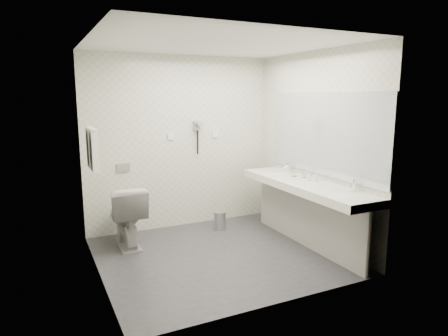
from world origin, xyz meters
TOP-DOWN VIEW (x-y plane):
  - floor at (0.00, 0.00)m, footprint 2.80×2.80m
  - ceiling at (0.00, 0.00)m, footprint 2.80×2.80m
  - wall_back at (0.00, 1.30)m, footprint 2.80×0.00m
  - wall_front at (0.00, -1.30)m, footprint 2.80×0.00m
  - wall_left at (-1.40, 0.00)m, footprint 0.00×2.60m
  - wall_right at (1.40, 0.00)m, footprint 0.00×2.60m
  - vanity_counter at (1.12, -0.20)m, footprint 0.55×2.20m
  - vanity_panel at (1.15, -0.20)m, footprint 0.03×2.15m
  - vanity_post_near at (1.18, -1.24)m, footprint 0.06×0.06m
  - vanity_post_far at (1.18, 0.84)m, footprint 0.06×0.06m
  - mirror at (1.39, -0.20)m, footprint 0.02×2.20m
  - basin_near at (1.12, -0.85)m, footprint 0.40×0.31m
  - basin_far at (1.12, 0.45)m, footprint 0.40×0.31m
  - faucet_near at (1.32, -0.85)m, footprint 0.04×0.04m
  - faucet_far at (1.32, 0.45)m, footprint 0.04×0.04m
  - soap_bottle_a at (1.27, -0.22)m, footprint 0.07×0.07m
  - soap_bottle_c at (1.22, -0.16)m, footprint 0.05×0.05m
  - glass_left at (1.29, 0.04)m, footprint 0.06×0.06m
  - glass_right at (1.20, 0.16)m, footprint 0.07×0.07m
  - toilet at (-0.93, 0.82)m, footprint 0.48×0.81m
  - flush_plate at (-0.85, 1.29)m, footprint 0.18×0.02m
  - pedal_bin at (0.42, 0.86)m, footprint 0.20×0.20m
  - bin_lid at (0.42, 0.86)m, footprint 0.18×0.18m
  - towel_rail at (-1.35, 0.55)m, footprint 0.02×0.62m
  - towel_near at (-1.34, 0.41)m, footprint 0.07×0.24m
  - towel_far at (-1.34, 0.69)m, footprint 0.07×0.24m
  - dryer_cradle at (0.25, 1.27)m, footprint 0.10×0.04m
  - dryer_barrel at (0.25, 1.20)m, footprint 0.08×0.14m
  - dryer_cord at (0.25, 1.26)m, footprint 0.02×0.02m
  - switch_plate_a at (-0.15, 1.29)m, footprint 0.09×0.02m
  - switch_plate_b at (0.55, 1.29)m, footprint 0.09×0.02m

SIDE VIEW (x-z plane):
  - floor at x=0.00m, z-range 0.00..0.00m
  - pedal_bin at x=0.42m, z-range 0.00..0.25m
  - bin_lid at x=0.42m, z-range 0.25..0.27m
  - vanity_panel at x=1.15m, z-range 0.00..0.75m
  - vanity_post_near at x=1.18m, z-range 0.00..0.75m
  - vanity_post_far at x=1.18m, z-range 0.00..0.75m
  - toilet at x=-0.93m, z-range 0.00..0.80m
  - vanity_counter at x=1.12m, z-range 0.75..0.85m
  - basin_near at x=1.12m, z-range 0.81..0.86m
  - basin_far at x=1.12m, z-range 0.81..0.86m
  - glass_left at x=1.29m, z-range 0.85..0.95m
  - soap_bottle_c at x=1.22m, z-range 0.85..0.96m
  - soap_bottle_a at x=1.27m, z-range 0.85..0.97m
  - glass_right at x=1.20m, z-range 0.85..0.97m
  - faucet_near at x=1.32m, z-range 0.85..1.00m
  - faucet_far at x=1.32m, z-range 0.85..1.00m
  - flush_plate at x=-0.85m, z-range 0.89..1.01m
  - wall_back at x=0.00m, z-range -0.15..2.65m
  - wall_front at x=0.00m, z-range -0.15..2.65m
  - wall_left at x=-1.40m, z-range -0.05..2.55m
  - wall_right at x=1.40m, z-range -0.05..2.55m
  - dryer_cord at x=0.25m, z-range 1.07..1.43m
  - towel_near at x=-1.34m, z-range 1.09..1.57m
  - towel_far at x=-1.34m, z-range 1.09..1.57m
  - switch_plate_a at x=-0.15m, z-range 1.31..1.40m
  - switch_plate_b at x=0.55m, z-range 1.31..1.40m
  - mirror at x=1.39m, z-range 0.92..1.98m
  - dryer_cradle at x=0.25m, z-range 1.43..1.57m
  - dryer_barrel at x=0.25m, z-range 1.49..1.57m
  - towel_rail at x=-1.35m, z-range 1.54..1.56m
  - ceiling at x=0.00m, z-range 2.50..2.50m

